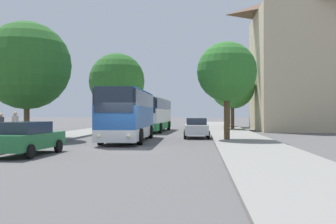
{
  "coord_description": "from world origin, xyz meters",
  "views": [
    {
      "loc": [
        4.15,
        -21.15,
        1.92
      ],
      "look_at": [
        1.37,
        12.08,
        2.02
      ],
      "focal_mm": 42.0,
      "sensor_mm": 36.0,
      "label": 1
    }
  ],
  "objects_px": {
    "bus_front": "(128,115)",
    "tree_right_far": "(227,72)",
    "parked_car_left_curb": "(27,138)",
    "tree_left_far": "(117,81)",
    "pedestrian_walking_back": "(1,128)",
    "parked_car_right_near": "(196,128)",
    "pedestrian_waiting_near": "(15,127)",
    "tree_right_mid": "(232,86)",
    "tree_right_near": "(229,85)",
    "tree_left_near": "(27,66)",
    "bus_middle": "(153,114)"
  },
  "relations": [
    {
      "from": "parked_car_left_curb",
      "to": "tree_left_far",
      "type": "relative_size",
      "value": 0.51
    },
    {
      "from": "bus_middle",
      "to": "tree_right_mid",
      "type": "bearing_deg",
      "value": 26.37
    },
    {
      "from": "pedestrian_waiting_near",
      "to": "tree_left_far",
      "type": "xyz_separation_m",
      "value": [
        0.61,
        24.76,
        4.7
      ]
    },
    {
      "from": "bus_middle",
      "to": "tree_right_near",
      "type": "bearing_deg",
      "value": 59.23
    },
    {
      "from": "tree_right_near",
      "to": "tree_right_mid",
      "type": "height_order",
      "value": "tree_right_near"
    },
    {
      "from": "parked_car_right_near",
      "to": "pedestrian_waiting_near",
      "type": "bearing_deg",
      "value": 38.12
    },
    {
      "from": "bus_front",
      "to": "tree_right_far",
      "type": "bearing_deg",
      "value": 1.6
    },
    {
      "from": "tree_left_far",
      "to": "bus_front",
      "type": "bearing_deg",
      "value": -75.64
    },
    {
      "from": "parked_car_right_near",
      "to": "tree_right_mid",
      "type": "xyz_separation_m",
      "value": [
        3.91,
        14.31,
        4.13
      ]
    },
    {
      "from": "pedestrian_walking_back",
      "to": "tree_left_near",
      "type": "height_order",
      "value": "tree_left_near"
    },
    {
      "from": "pedestrian_waiting_near",
      "to": "tree_right_far",
      "type": "xyz_separation_m",
      "value": [
        12.46,
        4.95,
        3.62
      ]
    },
    {
      "from": "parked_car_right_near",
      "to": "tree_right_far",
      "type": "height_order",
      "value": "tree_right_far"
    },
    {
      "from": "tree_left_far",
      "to": "tree_right_far",
      "type": "relative_size",
      "value": 1.36
    },
    {
      "from": "parked_car_left_curb",
      "to": "pedestrian_waiting_near",
      "type": "xyz_separation_m",
      "value": [
        -2.82,
        4.63,
        0.3
      ]
    },
    {
      "from": "pedestrian_waiting_near",
      "to": "parked_car_left_curb",
      "type": "bearing_deg",
      "value": -75.29
    },
    {
      "from": "bus_front",
      "to": "pedestrian_waiting_near",
      "type": "relative_size",
      "value": 5.68
    },
    {
      "from": "pedestrian_walking_back",
      "to": "parked_car_right_near",
      "type": "bearing_deg",
      "value": 74.89
    },
    {
      "from": "pedestrian_walking_back",
      "to": "tree_left_near",
      "type": "bearing_deg",
      "value": 135.83
    },
    {
      "from": "tree_right_near",
      "to": "tree_right_mid",
      "type": "bearing_deg",
      "value": -91.55
    },
    {
      "from": "parked_car_left_curb",
      "to": "pedestrian_waiting_near",
      "type": "distance_m",
      "value": 5.42
    },
    {
      "from": "pedestrian_walking_back",
      "to": "tree_left_far",
      "type": "height_order",
      "value": "tree_left_far"
    },
    {
      "from": "parked_car_left_curb",
      "to": "parked_car_right_near",
      "type": "xyz_separation_m",
      "value": [
        7.54,
        13.19,
        0.01
      ]
    },
    {
      "from": "parked_car_right_near",
      "to": "tree_left_near",
      "type": "height_order",
      "value": "tree_left_near"
    },
    {
      "from": "parked_car_left_curb",
      "to": "tree_right_near",
      "type": "distance_m",
      "value": 39.5
    },
    {
      "from": "parked_car_right_near",
      "to": "pedestrian_waiting_near",
      "type": "relative_size",
      "value": 2.42
    },
    {
      "from": "bus_front",
      "to": "tree_left_far",
      "type": "height_order",
      "value": "tree_left_far"
    },
    {
      "from": "tree_left_far",
      "to": "pedestrian_waiting_near",
      "type": "bearing_deg",
      "value": -91.42
    },
    {
      "from": "pedestrian_waiting_near",
      "to": "tree_left_near",
      "type": "distance_m",
      "value": 6.79
    },
    {
      "from": "tree_right_near",
      "to": "tree_right_far",
      "type": "bearing_deg",
      "value": -94.27
    },
    {
      "from": "bus_middle",
      "to": "tree_left_near",
      "type": "bearing_deg",
      "value": -116.11
    },
    {
      "from": "parked_car_left_curb",
      "to": "tree_right_far",
      "type": "distance_m",
      "value": 14.14
    },
    {
      "from": "tree_left_far",
      "to": "tree_right_far",
      "type": "xyz_separation_m",
      "value": [
        11.85,
        -19.81,
        -1.08
      ]
    },
    {
      "from": "tree_left_far",
      "to": "parked_car_left_curb",
      "type": "bearing_deg",
      "value": -85.71
    },
    {
      "from": "parked_car_left_curb",
      "to": "pedestrian_walking_back",
      "type": "xyz_separation_m",
      "value": [
        -3.42,
        4.13,
        0.26
      ]
    },
    {
      "from": "parked_car_left_curb",
      "to": "tree_left_far",
      "type": "bearing_deg",
      "value": 97.63
    },
    {
      "from": "bus_middle",
      "to": "pedestrian_walking_back",
      "type": "distance_m",
      "value": 20.48
    },
    {
      "from": "bus_middle",
      "to": "tree_right_mid",
      "type": "relative_size",
      "value": 1.64
    },
    {
      "from": "bus_middle",
      "to": "tree_right_far",
      "type": "height_order",
      "value": "tree_right_far"
    },
    {
      "from": "bus_front",
      "to": "tree_right_far",
      "type": "relative_size",
      "value": 1.59
    },
    {
      "from": "bus_front",
      "to": "tree_left_near",
      "type": "height_order",
      "value": "tree_left_near"
    },
    {
      "from": "tree_left_near",
      "to": "parked_car_right_near",
      "type": "bearing_deg",
      "value": 16.19
    },
    {
      "from": "tree_left_near",
      "to": "tree_right_mid",
      "type": "bearing_deg",
      "value": 48.22
    },
    {
      "from": "pedestrian_waiting_near",
      "to": "bus_front",
      "type": "bearing_deg",
      "value": 21.84
    },
    {
      "from": "tree_left_near",
      "to": "tree_right_far",
      "type": "bearing_deg",
      "value": -0.53
    },
    {
      "from": "bus_front",
      "to": "pedestrian_walking_back",
      "type": "bearing_deg",
      "value": -142.94
    },
    {
      "from": "bus_front",
      "to": "pedestrian_walking_back",
      "type": "height_order",
      "value": "bus_front"
    },
    {
      "from": "pedestrian_walking_back",
      "to": "tree_right_far",
      "type": "xyz_separation_m",
      "value": [
        13.06,
        5.44,
        3.67
      ]
    },
    {
      "from": "parked_car_left_curb",
      "to": "parked_car_right_near",
      "type": "bearing_deg",
      "value": 63.57
    },
    {
      "from": "tree_left_near",
      "to": "pedestrian_waiting_near",
      "type": "bearing_deg",
      "value": -72.14
    },
    {
      "from": "pedestrian_waiting_near",
      "to": "tree_right_near",
      "type": "xyz_separation_m",
      "value": [
        14.54,
        32.77,
        4.67
      ]
    }
  ]
}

